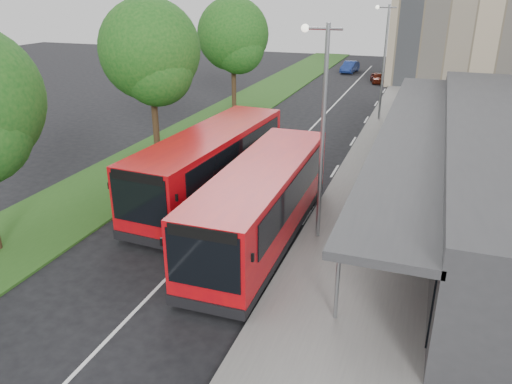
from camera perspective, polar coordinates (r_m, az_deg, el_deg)
ground at (r=19.57m, az=-6.48°, el=-5.97°), size 120.00×120.00×0.00m
pavement at (r=36.59m, az=16.27°, el=6.98°), size 5.00×80.00×0.15m
grass_verge at (r=39.44m, az=-3.05°, el=8.88°), size 5.00×80.00×0.10m
lane_centre_line at (r=32.70m, az=5.01°, el=5.89°), size 0.12×70.00×0.01m
kerb_dashes at (r=35.88m, az=11.82°, el=6.99°), size 0.12×56.00×0.01m
station_building at (r=24.65m, az=25.81°, el=3.10°), size 7.70×26.00×4.00m
tree_mid at (r=28.79m, az=-11.95°, el=14.89°), size 5.51×5.51×8.85m
tree_far at (r=39.50m, az=-2.63°, el=17.07°), size 5.39×5.39×8.67m
lamp_post_near at (r=18.34m, az=7.44°, el=7.89°), size 1.44×0.28×8.00m
lamp_post_far at (r=37.83m, az=14.36°, el=14.85°), size 1.44×0.28×8.00m
bus_main at (r=19.13m, az=0.70°, el=-1.27°), size 2.95×10.88×3.07m
bus_second at (r=23.15m, az=-5.19°, el=3.07°), size 3.50×11.33×3.17m
litter_bin at (r=27.77m, az=14.76°, el=3.46°), size 0.57×0.57×0.88m
bollard at (r=33.46m, az=14.56°, el=6.67°), size 0.16×0.16×0.87m
car_near at (r=54.50m, az=13.69°, el=12.57°), size 1.91×3.24×1.04m
car_far at (r=60.71m, az=10.69°, el=13.88°), size 1.74×4.02×1.29m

